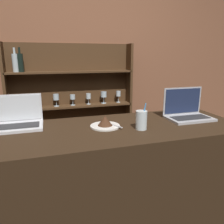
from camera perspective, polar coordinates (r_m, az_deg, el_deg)
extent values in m
cube|color=black|center=(1.70, 0.21, -20.22)|extent=(1.81, 0.65, 1.00)
cube|color=brown|center=(2.73, -8.30, 11.80)|extent=(7.00, 0.06, 2.70)
cube|color=#472D19|center=(2.69, -25.31, -1.23)|extent=(0.03, 0.18, 1.61)
cube|color=#472D19|center=(2.84, 4.32, 0.90)|extent=(0.03, 0.18, 1.61)
cube|color=#472D19|center=(2.75, -10.29, 0.27)|extent=(1.45, 0.02, 1.61)
cube|color=#472D19|center=(2.77, -9.79, -6.61)|extent=(1.41, 0.18, 0.02)
cube|color=#472D19|center=(2.65, -10.16, 1.54)|extent=(1.41, 0.18, 0.02)
cube|color=#472D19|center=(2.60, -10.56, 10.25)|extent=(1.41, 0.18, 0.02)
cylinder|color=silver|center=(2.65, -22.53, 0.93)|extent=(0.05, 0.05, 0.01)
cylinder|color=silver|center=(2.64, -22.60, 1.62)|extent=(0.01, 0.01, 0.06)
cylinder|color=silver|center=(2.63, -22.72, 2.85)|extent=(0.06, 0.06, 0.06)
cylinder|color=silver|center=(2.64, -18.42, 1.23)|extent=(0.05, 0.05, 0.01)
cylinder|color=silver|center=(2.63, -18.49, 2.11)|extent=(0.01, 0.01, 0.08)
cylinder|color=silver|center=(2.61, -18.62, 3.66)|extent=(0.06, 0.06, 0.07)
cylinder|color=silver|center=(2.64, -14.29, 1.53)|extent=(0.06, 0.06, 0.01)
cylinder|color=silver|center=(2.63, -14.34, 2.34)|extent=(0.01, 0.01, 0.07)
cylinder|color=silver|center=(2.62, -14.43, 3.82)|extent=(0.07, 0.07, 0.07)
cylinder|color=silver|center=(2.65, -10.17, 1.82)|extent=(0.05, 0.05, 0.01)
cylinder|color=silver|center=(2.64, -10.21, 2.59)|extent=(0.01, 0.01, 0.07)
cylinder|color=silver|center=(2.63, -10.27, 3.90)|extent=(0.06, 0.06, 0.06)
cylinder|color=silver|center=(2.68, -6.12, 2.09)|extent=(0.05, 0.05, 0.01)
cylinder|color=silver|center=(2.67, -6.14, 2.81)|extent=(0.01, 0.01, 0.06)
cylinder|color=silver|center=(2.66, -6.18, 4.16)|extent=(0.06, 0.06, 0.07)
cylinder|color=silver|center=(2.72, -2.17, 2.35)|extent=(0.06, 0.06, 0.01)
cylinder|color=silver|center=(2.71, -2.18, 3.18)|extent=(0.01, 0.01, 0.07)
cylinder|color=silver|center=(2.70, -2.19, 4.64)|extent=(0.07, 0.07, 0.07)
cylinder|color=silver|center=(2.77, 1.65, 2.59)|extent=(0.05, 0.05, 0.01)
cylinder|color=silver|center=(2.76, 1.65, 3.41)|extent=(0.01, 0.01, 0.07)
cylinder|color=silver|center=(2.75, 1.66, 4.84)|extent=(0.06, 0.06, 0.07)
cylinder|color=#B2C1C6|center=(2.59, -23.92, 11.62)|extent=(0.06, 0.06, 0.19)
cylinder|color=#B2C1C6|center=(2.59, -24.21, 14.42)|extent=(0.02, 0.02, 0.06)
cylinder|color=black|center=(2.59, -22.81, 11.75)|extent=(0.06, 0.06, 0.19)
cylinder|color=black|center=(2.59, -23.09, 14.59)|extent=(0.02, 0.02, 0.06)
cube|color=silver|center=(1.59, -23.12, -3.56)|extent=(0.31, 0.23, 0.02)
cube|color=#28282B|center=(1.58, -23.19, -3.32)|extent=(0.26, 0.13, 0.00)
cube|color=silver|center=(1.68, -23.08, 1.05)|extent=(0.31, 0.00, 0.19)
cube|color=silver|center=(1.67, -23.09, 1.04)|extent=(0.28, 0.01, 0.17)
cube|color=#ADADB2|center=(1.76, 19.55, -1.58)|extent=(0.33, 0.21, 0.02)
cube|color=#28282B|center=(1.75, 19.79, -1.34)|extent=(0.28, 0.12, 0.00)
cube|color=#ADADB2|center=(1.82, 17.91, 2.80)|extent=(0.33, 0.00, 0.21)
cube|color=#1E2847|center=(1.81, 17.95, 2.79)|extent=(0.31, 0.01, 0.19)
cylinder|color=silver|center=(1.49, -1.83, -3.69)|extent=(0.20, 0.20, 0.01)
cone|color=#422616|center=(1.48, -1.84, -2.26)|extent=(0.10, 0.10, 0.07)
cube|color=#B7B7BC|center=(1.49, 0.39, -3.40)|extent=(0.08, 0.16, 0.00)
cylinder|color=silver|center=(1.44, 7.66, -2.11)|extent=(0.07, 0.07, 0.12)
cylinder|color=#338CD8|center=(1.44, 8.17, -1.09)|extent=(0.04, 0.01, 0.17)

